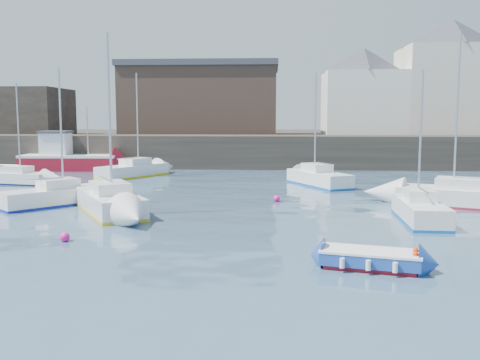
# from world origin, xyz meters

# --- Properties ---
(water) EXTENTS (220.00, 220.00, 0.00)m
(water) POSITION_xyz_m (0.00, 0.00, 0.00)
(water) COLOR #2D4760
(water) RESTS_ON ground
(quay_wall) EXTENTS (90.00, 5.00, 3.00)m
(quay_wall) POSITION_xyz_m (0.00, 35.00, 1.50)
(quay_wall) COLOR #28231E
(quay_wall) RESTS_ON ground
(land_strip) EXTENTS (90.00, 32.00, 2.80)m
(land_strip) POSITION_xyz_m (0.00, 53.00, 1.40)
(land_strip) COLOR #28231E
(land_strip) RESTS_ON ground
(bldg_east_a) EXTENTS (13.36, 13.36, 11.80)m
(bldg_east_a) POSITION_xyz_m (20.00, 42.00, 8.81)
(bldg_east_a) COLOR beige
(bldg_east_a) RESTS_ON land_strip
(bldg_east_d) EXTENTS (11.14, 11.14, 8.95)m
(bldg_east_d) POSITION_xyz_m (11.00, 41.50, 7.36)
(bldg_east_d) COLOR white
(bldg_east_d) RESTS_ON land_strip
(warehouse) EXTENTS (16.40, 10.40, 7.60)m
(warehouse) POSITION_xyz_m (-6.00, 43.00, 6.62)
(warehouse) COLOR #3D2D26
(warehouse) RESTS_ON land_strip
(bldg_west) EXTENTS (14.00, 8.00, 5.00)m
(bldg_west) POSITION_xyz_m (-28.00, 42.00, 5.30)
(bldg_west) COLOR #353028
(bldg_west) RESTS_ON land_strip
(blue_dinghy) EXTENTS (3.29, 2.04, 0.58)m
(blue_dinghy) POSITION_xyz_m (4.69, 1.40, 0.32)
(blue_dinghy) COLOR maroon
(blue_dinghy) RESTS_ON ground
(fishing_boat) EXTENTS (8.59, 3.53, 5.60)m
(fishing_boat) POSITION_xyz_m (-16.58, 31.49, 1.08)
(fishing_boat) COLOR maroon
(fishing_boat) RESTS_ON ground
(sailboat_a) EXTENTS (5.08, 5.35, 7.27)m
(sailboat_a) POSITION_xyz_m (-9.98, 12.58, 0.51)
(sailboat_a) COLOR white
(sailboat_a) RESTS_ON ground
(sailboat_b) EXTENTS (5.22, 6.86, 8.61)m
(sailboat_b) POSITION_xyz_m (-6.42, 10.67, 0.56)
(sailboat_b) COLOR white
(sailboat_b) RESTS_ON ground
(sailboat_c) EXTENTS (1.88, 5.23, 6.79)m
(sailboat_c) POSITION_xyz_m (8.32, 9.23, 0.52)
(sailboat_c) COLOR white
(sailboat_c) RESTS_ON ground
(sailboat_d) EXTENTS (7.38, 4.86, 9.01)m
(sailboat_d) POSITION_xyz_m (11.83, 13.35, 0.55)
(sailboat_d) COLOR white
(sailboat_d) RESTS_ON ground
(sailboat_e) EXTENTS (5.74, 2.96, 7.06)m
(sailboat_e) POSITION_xyz_m (-16.56, 21.51, 0.46)
(sailboat_e) COLOR white
(sailboat_e) RESTS_ON ground
(sailboat_f) EXTENTS (4.32, 6.15, 7.70)m
(sailboat_f) POSITION_xyz_m (4.85, 21.82, 0.54)
(sailboat_f) COLOR white
(sailboat_f) RESTS_ON ground
(sailboat_h) EXTENTS (4.93, 6.49, 8.14)m
(sailboat_h) POSITION_xyz_m (-9.36, 26.54, 0.53)
(sailboat_h) COLOR white
(sailboat_h) RESTS_ON ground
(buoy_near) EXTENTS (0.37, 0.37, 0.37)m
(buoy_near) POSITION_xyz_m (-6.20, 4.39, 0.00)
(buoy_near) COLOR #FF158E
(buoy_near) RESTS_ON ground
(buoy_mid) EXTENTS (0.44, 0.44, 0.44)m
(buoy_mid) POSITION_xyz_m (8.86, 9.70, 0.00)
(buoy_mid) COLOR #FF158E
(buoy_mid) RESTS_ON ground
(buoy_far) EXTENTS (0.37, 0.37, 0.37)m
(buoy_far) POSITION_xyz_m (1.90, 14.57, 0.00)
(buoy_far) COLOR #FF158E
(buoy_far) RESTS_ON ground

